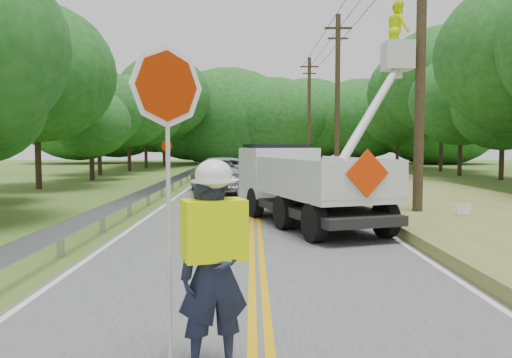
{
  "coord_description": "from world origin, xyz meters",
  "views": [
    {
      "loc": [
        -0.1,
        -6.53,
        2.36
      ],
      "look_at": [
        0.0,
        6.0,
        1.5
      ],
      "focal_mm": 35.74,
      "sensor_mm": 36.0,
      "label": 1
    }
  ],
  "objects": [
    {
      "name": "ground",
      "position": [
        0.0,
        0.0,
        0.0
      ],
      "size": [
        140.0,
        140.0,
        0.0
      ],
      "primitive_type": "plane",
      "color": "#34551C",
      "rests_on": "ground"
    },
    {
      "name": "road",
      "position": [
        0.0,
        14.0,
        0.01
      ],
      "size": [
        7.2,
        96.0,
        0.03
      ],
      "color": "#48484A",
      "rests_on": "ground"
    },
    {
      "name": "guardrail",
      "position": [
        -4.02,
        14.91,
        0.55
      ],
      "size": [
        0.18,
        48.0,
        0.77
      ],
      "color": "#94969C",
      "rests_on": "ground"
    },
    {
      "name": "utility_poles",
      "position": [
        5.0,
        17.02,
        5.27
      ],
      "size": [
        1.6,
        43.3,
        10.0
      ],
      "color": "#2C2218",
      "rests_on": "ground"
    },
    {
      "name": "tall_grass_verge",
      "position": [
        7.1,
        14.0,
        0.15
      ],
      "size": [
        7.0,
        96.0,
        0.3
      ],
      "primitive_type": "cube",
      "color": "#596327",
      "rests_on": "ground"
    },
    {
      "name": "treeline_left",
      "position": [
        -10.32,
        31.3,
        5.85
      ],
      "size": [
        10.89,
        53.59,
        11.85
      ],
      "color": "#332319",
      "rests_on": "ground"
    },
    {
      "name": "treeline_right",
      "position": [
        15.59,
        26.68,
        6.7
      ],
      "size": [
        11.19,
        52.36,
        12.38
      ],
      "color": "#332319",
      "rests_on": "ground"
    },
    {
      "name": "treeline_horizon",
      "position": [
        0.86,
        56.09,
        5.5
      ],
      "size": [
        57.67,
        14.62,
        12.33
      ],
      "color": "#154C13",
      "rests_on": "ground"
    },
    {
      "name": "flagger",
      "position": [
        -0.5,
        -1.42,
        1.19
      ],
      "size": [
        1.19,
        0.72,
        3.31
      ],
      "color": "#191E33",
      "rests_on": "road"
    },
    {
      "name": "bucket_truck",
      "position": [
        1.49,
        9.04,
        1.52
      ],
      "size": [
        5.27,
        7.06,
        6.61
      ],
      "color": "black",
      "rests_on": "road"
    },
    {
      "name": "suv_silver",
      "position": [
        -1.54,
        17.8,
        0.88
      ],
      "size": [
        3.76,
        6.55,
        1.72
      ],
      "primitive_type": "imported",
      "rotation": [
        0.0,
        0.0,
        3.29
      ],
      "color": "silver",
      "rests_on": "road"
    },
    {
      "name": "suv_darkgrey",
      "position": [
        -2.21,
        26.13,
        0.71
      ],
      "size": [
        2.95,
        5.05,
        1.37
      ],
      "primitive_type": "imported",
      "rotation": [
        0.0,
        0.0,
        3.37
      ],
      "color": "#35373B",
      "rests_on": "road"
    },
    {
      "name": "stop_sign_permanent",
      "position": [
        -4.07,
        17.19,
        1.68
      ],
      "size": [
        0.48,
        0.29,
        2.54
      ],
      "color": "#94969C",
      "rests_on": "ground"
    },
    {
      "name": "yard_sign",
      "position": [
        5.98,
        7.98,
        0.47
      ],
      "size": [
        0.45,
        0.06,
        0.66
      ],
      "color": "white",
      "rests_on": "ground"
    }
  ]
}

